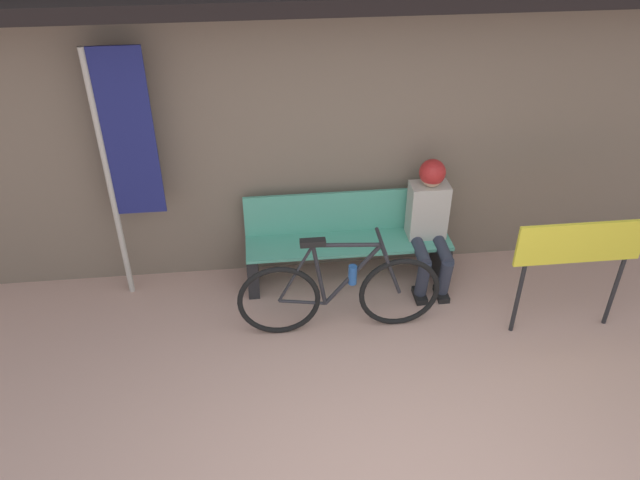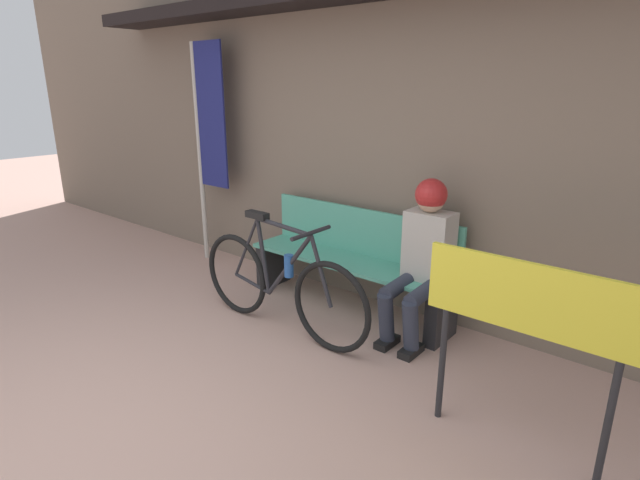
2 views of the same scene
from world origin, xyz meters
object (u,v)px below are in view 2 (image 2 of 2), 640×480
(banner_pole, at_px, (207,130))
(bicycle, at_px, (280,285))
(person_seated, at_px, (423,250))
(park_bench_near, at_px, (351,262))
(signboard, at_px, (527,312))

(banner_pole, bearing_deg, bicycle, -23.13)
(bicycle, xyz_separation_m, person_seated, (0.88, 0.59, 0.32))
(park_bench_near, relative_size, person_seated, 1.53)
(person_seated, height_order, banner_pole, banner_pole)
(bicycle, bearing_deg, banner_pole, 156.87)
(park_bench_near, xyz_separation_m, person_seated, (0.71, -0.11, 0.29))
(park_bench_near, bearing_deg, banner_pole, 179.50)
(park_bench_near, distance_m, bicycle, 0.72)
(signboard, bearing_deg, person_seated, 141.47)
(banner_pole, bearing_deg, person_seated, -2.73)
(bicycle, xyz_separation_m, signboard, (1.86, -0.19, 0.41))
(banner_pole, xyz_separation_m, signboard, (3.53, -0.90, -0.61))
(banner_pole, height_order, signboard, banner_pole)
(bicycle, bearing_deg, signboard, -5.76)
(person_seated, xyz_separation_m, banner_pole, (-2.55, 0.12, 0.70))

